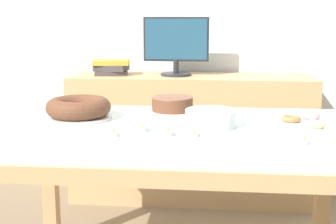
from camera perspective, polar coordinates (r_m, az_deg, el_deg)
wall_back at (r=3.35m, az=3.20°, el=12.99°), size 8.00×0.10×2.60m
dining_table at (r=1.94m, az=1.05°, el=-4.56°), size 1.52×0.93×0.77m
sideboard at (r=3.15m, az=2.79°, el=-3.13°), size 1.58×0.44×0.83m
computer_monitor at (r=3.06m, az=1.00°, el=7.99°), size 0.42×0.20×0.38m
book_stack at (r=3.13m, az=-6.91°, el=5.44°), size 0.25×0.20×0.10m
cake_chocolate_round at (r=2.18m, az=0.54°, el=0.70°), size 0.30×0.30×0.08m
cake_golden_bundt at (r=2.09m, az=-10.85°, el=0.42°), size 0.29×0.29×0.09m
pastry_platter at (r=2.02m, az=17.12°, el=-1.28°), size 0.36×0.36×0.04m
plate_stack at (r=1.92m, az=5.25°, el=-0.74°), size 0.21×0.21×0.07m
tealight_centre at (r=1.84m, az=-3.16°, el=-2.05°), size 0.04×0.04×0.04m
tealight_left_edge at (r=1.71m, az=16.22°, el=-3.46°), size 0.04×0.04×0.04m
tealight_near_cakes at (r=1.77m, az=0.05°, el=-2.56°), size 0.04×0.04×0.04m
tealight_right_edge at (r=1.76m, az=-6.53°, el=-2.67°), size 0.04×0.04×0.04m
tealight_near_front at (r=1.75m, az=3.29°, el=-2.67°), size 0.04×0.04×0.04m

